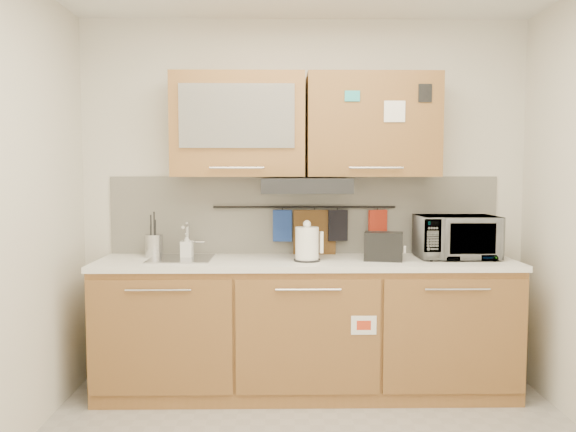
{
  "coord_description": "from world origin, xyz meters",
  "views": [
    {
      "loc": [
        -0.17,
        -2.58,
        1.5
      ],
      "look_at": [
        -0.12,
        1.05,
        1.23
      ],
      "focal_mm": 35.0,
      "sensor_mm": 36.0,
      "label": 1
    }
  ],
  "objects": [
    {
      "name": "utensil_crock",
      "position": [
        -1.06,
        1.31,
        1.0
      ],
      "size": [
        0.14,
        0.14,
        0.32
      ],
      "rotation": [
        0.0,
        0.0,
        0.11
      ],
      "color": "#B2B2B6",
      "rests_on": "countertop"
    },
    {
      "name": "backsplash",
      "position": [
        0.0,
        1.49,
        1.2
      ],
      "size": [
        2.8,
        0.02,
        0.56
      ],
      "primitive_type": "cube",
      "color": "silver",
      "rests_on": "countertop"
    },
    {
      "name": "sink",
      "position": [
        -0.85,
        1.21,
        0.92
      ],
      "size": [
        0.42,
        0.4,
        0.26
      ],
      "color": "silver",
      "rests_on": "countertop"
    },
    {
      "name": "wall_back",
      "position": [
        0.0,
        1.5,
        1.3
      ],
      "size": [
        3.2,
        0.0,
        3.2
      ],
      "primitive_type": "plane",
      "rotation": [
        1.57,
        0.0,
        0.0
      ],
      "color": "silver",
      "rests_on": "ground"
    },
    {
      "name": "base_cabinet",
      "position": [
        0.0,
        1.19,
        0.41
      ],
      "size": [
        2.8,
        0.64,
        0.88
      ],
      "color": "#976035",
      "rests_on": "floor"
    },
    {
      "name": "soap_bottle",
      "position": [
        -0.82,
        1.26,
        1.01
      ],
      "size": [
        0.08,
        0.08,
        0.18
      ],
      "primitive_type": "imported",
      "rotation": [
        0.0,
        0.0,
        -0.03
      ],
      "color": "#999999",
      "rests_on": "countertop"
    },
    {
      "name": "countertop",
      "position": [
        0.0,
        1.19,
        0.9
      ],
      "size": [
        2.82,
        0.62,
        0.04
      ],
      "primitive_type": "cube",
      "color": "white",
      "rests_on": "base_cabinet"
    },
    {
      "name": "upper_cabinets",
      "position": [
        -0.0,
        1.32,
        1.83
      ],
      "size": [
        1.82,
        0.37,
        0.7
      ],
      "color": "#976035",
      "rests_on": "wall_back"
    },
    {
      "name": "pot_holder",
      "position": [
        0.53,
        1.44,
        1.15
      ],
      "size": [
        0.14,
        0.08,
        0.18
      ],
      "primitive_type": "cube",
      "rotation": [
        0.0,
        0.0,
        0.38
      ],
      "color": "#A92816",
      "rests_on": "utensil_rail"
    },
    {
      "name": "toaster",
      "position": [
        0.52,
        1.13,
        1.02
      ],
      "size": [
        0.28,
        0.2,
        0.19
      ],
      "rotation": [
        0.0,
        0.0,
        -0.23
      ],
      "color": "black",
      "rests_on": "countertop"
    },
    {
      "name": "cutting_board",
      "position": [
        0.07,
        1.44,
        1.05
      ],
      "size": [
        0.3,
        0.02,
        0.38
      ],
      "primitive_type": "cube",
      "rotation": [
        0.0,
        0.0,
        -0.0
      ],
      "color": "brown",
      "rests_on": "utensil_rail"
    },
    {
      "name": "kettle",
      "position": [
        0.0,
        1.12,
        1.03
      ],
      "size": [
        0.2,
        0.18,
        0.27
      ],
      "rotation": [
        0.0,
        0.0,
        0.15
      ],
      "color": "white",
      "rests_on": "countertop"
    },
    {
      "name": "dark_pouch",
      "position": [
        0.24,
        1.44,
        1.13
      ],
      "size": [
        0.15,
        0.07,
        0.22
      ],
      "primitive_type": "cube",
      "rotation": [
        0.0,
        0.0,
        0.21
      ],
      "color": "black",
      "rests_on": "utensil_rail"
    },
    {
      "name": "microwave",
      "position": [
        1.04,
        1.24,
        1.07
      ],
      "size": [
        0.53,
        0.36,
        0.29
      ],
      "primitive_type": "imported",
      "rotation": [
        0.0,
        0.0,
        0.01
      ],
      "color": "#999999",
      "rests_on": "countertop"
    },
    {
      "name": "utensil_rail",
      "position": [
        0.0,
        1.45,
        1.26
      ],
      "size": [
        1.3,
        0.02,
        0.02
      ],
      "primitive_type": "cylinder",
      "rotation": [
        0.0,
        1.57,
        0.0
      ],
      "color": "black",
      "rests_on": "backsplash"
    },
    {
      "name": "oven_mitt",
      "position": [
        -0.16,
        1.44,
        1.13
      ],
      "size": [
        0.14,
        0.04,
        0.23
      ],
      "primitive_type": "cube",
      "rotation": [
        0.0,
        0.0,
        -0.05
      ],
      "color": "navy",
      "rests_on": "utensil_rail"
    },
    {
      "name": "range_hood",
      "position": [
        0.0,
        1.25,
        1.42
      ],
      "size": [
        0.6,
        0.46,
        0.1
      ],
      "primitive_type": "cube",
      "color": "black",
      "rests_on": "upper_cabinets"
    }
  ]
}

